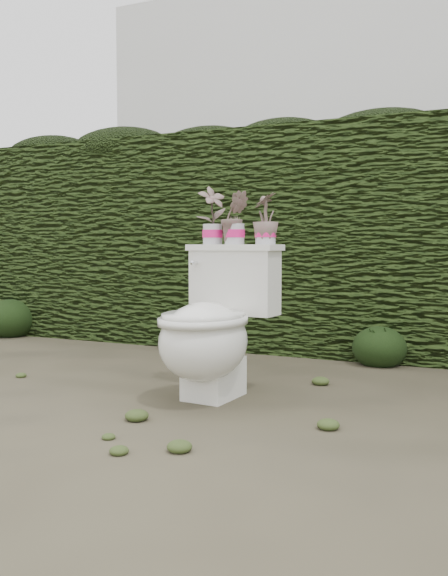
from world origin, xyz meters
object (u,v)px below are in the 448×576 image
at_px(potted_plant_right, 266,220).
at_px(potted_plant_left, 212,216).
at_px(potted_plant_center, 235,219).
at_px(toilet, 212,328).

bearing_deg(potted_plant_right, potted_plant_left, -102.51).
bearing_deg(potted_plant_left, potted_plant_center, -57.46).
relative_size(toilet, potted_plant_left, 2.57).
relative_size(potted_plant_left, potted_plant_center, 1.14).
bearing_deg(potted_plant_right, toilet, -49.57).
bearing_deg(potted_plant_center, potted_plant_right, -35.70).
distance_m(toilet, potted_plant_center, 0.60).
bearing_deg(toilet, potted_plant_left, 119.53).
distance_m(toilet, potted_plant_right, 0.62).
xyz_separation_m(toilet, potted_plant_right, (0.20, 0.22, 0.55)).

